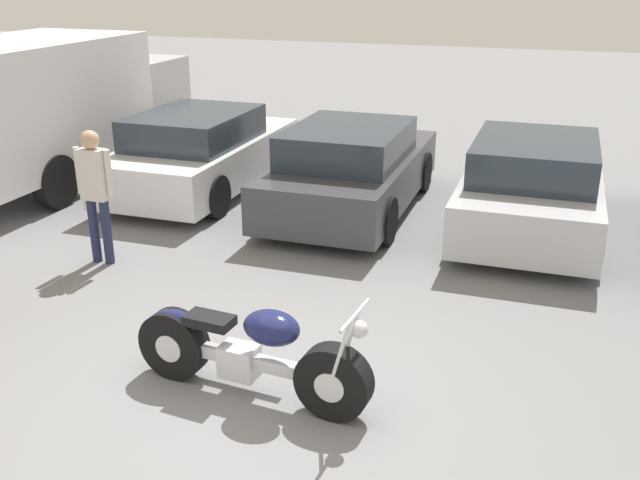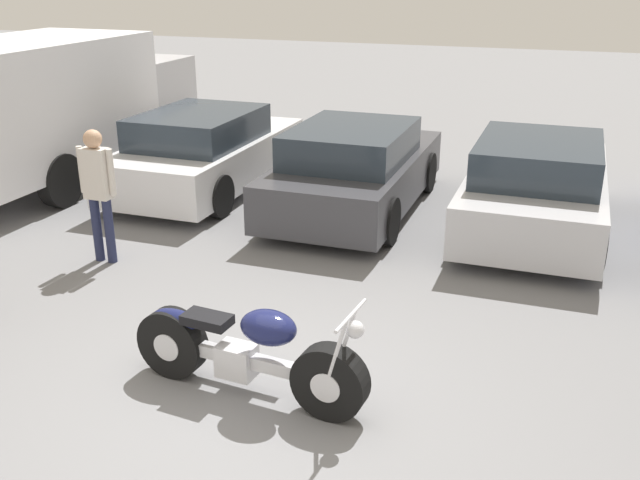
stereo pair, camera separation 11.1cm
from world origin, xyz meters
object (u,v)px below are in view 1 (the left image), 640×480
Objects in this scene: motorcycle at (249,353)px; person_standing at (95,185)px; delivery_truck at (43,103)px; parked_car_silver at (532,185)px; parked_car_dark_grey at (351,170)px; parked_car_white at (201,152)px.

person_standing reaches higher than motorcycle.
parked_car_silver is at bearing 1.13° from delivery_truck.
parked_car_silver is 2.42× the size of person_standing.
person_standing is at bearing 144.37° from motorcycle.
delivery_truck reaches higher than motorcycle.
parked_car_dark_grey is 3.95m from person_standing.
person_standing is (-5.17, -3.11, 0.38)m from parked_car_silver.
parked_car_silver is 0.70× the size of delivery_truck.
parked_car_white is at bearing 7.34° from delivery_truck.
parked_car_silver is at bearing 0.57° from parked_car_dark_grey.
person_standing is (-2.45, -3.08, 0.38)m from parked_car_dark_grey.
parked_car_silver is 8.28m from delivery_truck.
motorcycle is 5.71m from parked_car_silver.
delivery_truck is (-6.15, 5.14, 0.96)m from motorcycle.
parked_car_white and parked_car_dark_grey have the same top height.
parked_car_white is 0.70× the size of delivery_truck.
parked_car_silver is at bearing -2.11° from parked_car_white.
person_standing is (-3.06, 2.19, 0.62)m from motorcycle.
parked_car_dark_grey is 2.42× the size of person_standing.
person_standing is (3.08, -2.94, -0.34)m from delivery_truck.
motorcycle is at bearing -83.38° from parked_car_dark_grey.
parked_car_silver is at bearing 31.01° from person_standing.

